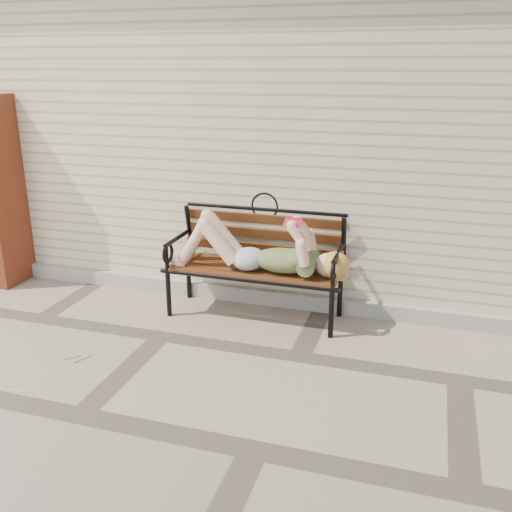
% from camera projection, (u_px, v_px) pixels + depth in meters
% --- Properties ---
extents(ground, '(80.00, 80.00, 0.00)m').
position_uv_depth(ground, '(161.00, 336.00, 5.03)').
color(ground, gray).
rests_on(ground, ground).
extents(house_wall, '(8.00, 4.00, 3.00)m').
position_uv_depth(house_wall, '(260.00, 129.00, 7.27)').
color(house_wall, beige).
rests_on(house_wall, ground).
extents(foundation_strip, '(8.00, 0.10, 0.15)m').
position_uv_depth(foundation_strip, '(203.00, 289.00, 5.89)').
color(foundation_strip, '#A09990').
rests_on(foundation_strip, ground).
extents(garden_bench, '(1.76, 0.70, 1.14)m').
position_uv_depth(garden_bench, '(258.00, 249.00, 5.35)').
color(garden_bench, black).
rests_on(garden_bench, ground).
extents(reading_woman, '(1.66, 0.38, 0.52)m').
position_uv_depth(reading_woman, '(255.00, 249.00, 5.21)').
color(reading_woman, '#0B3B4F').
rests_on(reading_woman, ground).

